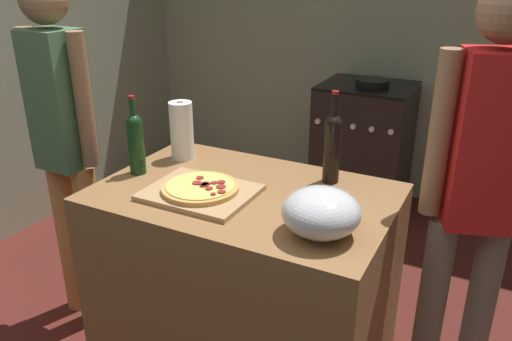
% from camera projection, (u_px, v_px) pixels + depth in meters
% --- Properties ---
extents(ground_plane, '(4.46, 3.49, 0.02)m').
position_uv_depth(ground_plane, '(299.00, 281.00, 2.97)').
color(ground_plane, '#511E19').
extents(kitchen_wall_rear, '(4.46, 0.10, 2.60)m').
position_uv_depth(kitchen_wall_rear, '(385.00, 23.00, 3.69)').
color(kitchen_wall_rear, '#99A889').
rests_on(kitchen_wall_rear, ground_plane).
extents(kitchen_wall_left, '(0.10, 3.49, 2.60)m').
position_uv_depth(kitchen_wall_left, '(24.00, 30.00, 3.30)').
color(kitchen_wall_left, '#99A889').
rests_on(kitchen_wall_left, ground_plane).
extents(counter, '(1.14, 0.74, 0.90)m').
position_uv_depth(counter, '(245.00, 288.00, 2.13)').
color(counter, olive).
rests_on(counter, ground_plane).
extents(cutting_board, '(0.40, 0.32, 0.02)m').
position_uv_depth(cutting_board, '(200.00, 193.00, 1.93)').
color(cutting_board, tan).
rests_on(cutting_board, counter).
extents(pizza, '(0.29, 0.29, 0.03)m').
position_uv_depth(pizza, '(200.00, 188.00, 1.92)').
color(pizza, tan).
rests_on(pizza, cutting_board).
extents(mixing_bowl, '(0.26, 0.26, 0.16)m').
position_uv_depth(mixing_bowl, '(321.00, 212.00, 1.63)').
color(mixing_bowl, '#B2B2B7').
rests_on(mixing_bowl, counter).
extents(paper_towel_roll, '(0.10, 0.10, 0.26)m').
position_uv_depth(paper_towel_roll, '(182.00, 130.00, 2.25)').
color(paper_towel_roll, white).
rests_on(paper_towel_roll, counter).
extents(wine_bottle_amber, '(0.07, 0.07, 0.37)m').
position_uv_depth(wine_bottle_amber, '(332.00, 145.00, 1.99)').
color(wine_bottle_amber, black).
rests_on(wine_bottle_amber, counter).
extents(wine_bottle_clear, '(0.07, 0.07, 0.33)m').
position_uv_depth(wine_bottle_clear, '(135.00, 141.00, 2.08)').
color(wine_bottle_clear, '#143819').
rests_on(wine_bottle_clear, counter).
extents(stove, '(0.62, 0.58, 0.97)m').
position_uv_depth(stove, '(363.00, 148.00, 3.67)').
color(stove, black).
rests_on(stove, ground_plane).
extents(person_in_stripes, '(0.38, 0.20, 1.67)m').
position_uv_depth(person_in_stripes, '(65.00, 138.00, 2.34)').
color(person_in_stripes, '#D88C4C').
rests_on(person_in_stripes, ground_plane).
extents(person_in_red, '(0.37, 0.26, 1.68)m').
position_uv_depth(person_in_red, '(477.00, 188.00, 1.82)').
color(person_in_red, slate).
rests_on(person_in_red, ground_plane).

